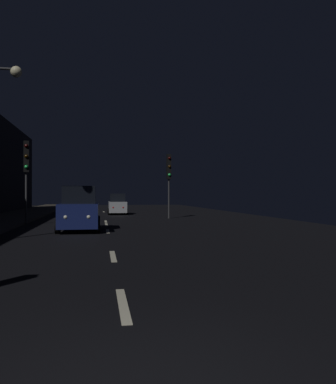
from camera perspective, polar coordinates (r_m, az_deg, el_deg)
ground at (r=28.47m, az=-8.69°, el=-4.06°), size 26.63×84.00×0.02m
lane_centerline at (r=22.83m, az=-8.50°, el=-4.96°), size 0.16×38.78×0.01m
traffic_light_far_left at (r=26.26m, az=-19.19°, el=3.77°), size 0.37×0.48×5.09m
traffic_light_far_right at (r=31.27m, az=0.13°, el=2.85°), size 0.34×0.47×4.92m
car_approaching_headlights at (r=21.40m, az=-12.25°, el=-2.50°), size 2.08×4.51×2.27m
car_distant_taillights at (r=37.99m, az=-7.09°, el=-1.79°), size 1.75×3.79×1.91m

